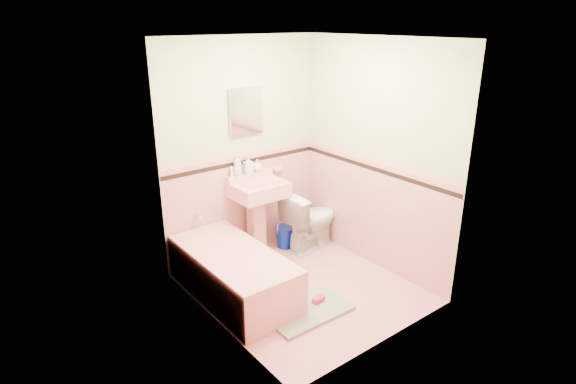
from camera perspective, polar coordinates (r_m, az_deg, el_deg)
floor at (r=5.07m, az=1.76°, el=-11.45°), size 2.20×2.20×0.00m
ceiling at (r=4.32m, az=2.14°, el=18.06°), size 2.20×2.20×0.00m
wall_back at (r=5.40m, az=-5.55°, el=4.97°), size 2.50×0.00×2.50m
wall_front at (r=3.81m, az=12.53°, el=-2.03°), size 2.50×0.00×2.50m
wall_left at (r=4.01m, az=-9.15°, el=-0.65°), size 0.00×2.50×2.50m
wall_right at (r=5.21m, az=10.47°, el=4.16°), size 0.00×2.50×2.50m
wainscot_back at (r=5.59m, az=-5.27°, el=-1.50°), size 2.00×0.00×2.00m
wainscot_front at (r=4.10m, az=11.71°, el=-10.41°), size 2.00×0.00×2.00m
wainscot_left at (r=4.29m, az=-8.52°, el=-8.76°), size 0.00×2.20×2.20m
wainscot_right at (r=5.41m, az=9.95°, el=-2.48°), size 0.00×2.20×2.20m
accent_back at (r=5.42m, az=-5.41°, el=3.60°), size 2.00×0.00×2.00m
accent_front at (r=3.87m, az=12.18°, el=-3.73°), size 2.00×0.00×2.00m
accent_left at (r=4.07m, az=-8.82°, el=-2.31°), size 0.00×2.20×2.20m
accent_right at (r=5.23m, az=10.24°, el=2.76°), size 0.00×2.20×2.20m
cap_back at (r=5.39m, az=-5.44°, el=4.62°), size 2.00×0.00×2.00m
cap_front at (r=3.83m, az=12.29°, el=-2.36°), size 2.00×0.00×2.00m
cap_left at (r=4.03m, az=-8.90°, el=-1.00°), size 0.00×2.20×2.20m
cap_right at (r=5.20m, az=10.31°, el=3.81°), size 0.00×2.20×2.20m
bathtub at (r=4.88m, az=-6.54°, el=-9.90°), size 0.70×1.50×0.45m
tub_faucet at (r=5.27m, az=-10.83°, el=-2.85°), size 0.04×0.12×0.04m
sink at (r=5.49m, az=-3.49°, el=-3.40°), size 0.59×0.48×0.93m
sink_faucet at (r=5.43m, az=-4.44°, el=1.78°), size 0.02×0.02×0.10m
medicine_cabinet at (r=5.30m, az=-5.08°, el=9.69°), size 0.41×0.04×0.51m
soap_dish at (r=5.70m, az=-1.25°, el=2.76°), size 0.11×0.06×0.04m
soap_bottle_left at (r=5.33m, az=-6.10°, el=3.20°), size 0.12×0.12×0.24m
soap_bottle_mid at (r=5.41m, az=-4.83°, el=3.31°), size 0.10×0.10×0.21m
soap_bottle_right at (r=5.48m, az=-3.73°, el=3.22°), size 0.12×0.12×0.14m
tube at (r=5.31m, az=-6.78°, el=2.42°), size 0.04×0.04×0.12m
toilet at (r=5.75m, az=2.71°, el=-3.33°), size 0.75×0.48×0.73m
bucket at (r=5.85m, az=-0.25°, el=-5.37°), size 0.34×0.34×0.26m
bath_mat at (r=4.71m, az=2.09°, el=-13.92°), size 0.83×0.56×0.03m
shoe at (r=4.78m, az=3.68°, el=-12.78°), size 0.14×0.08×0.05m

